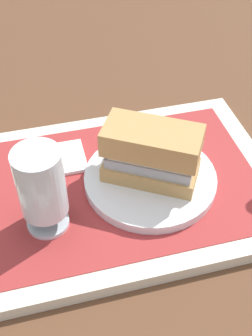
{
  "coord_description": "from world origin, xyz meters",
  "views": [
    {
      "loc": [
        0.11,
        0.43,
        0.49
      ],
      "look_at": [
        0.0,
        0.0,
        0.05
      ],
      "focal_mm": 47.54,
      "sensor_mm": 36.0,
      "label": 1
    }
  ],
  "objects": [
    {
      "name": "plate",
      "position": [
        -0.03,
        0.01,
        0.03
      ],
      "size": [
        0.19,
        0.19,
        0.01
      ],
      "primitive_type": "cylinder",
      "color": "white",
      "rests_on": "placemat"
    },
    {
      "name": "napkin_folded",
      "position": [
        0.09,
        -0.07,
        0.02
      ],
      "size": [
        0.09,
        0.07,
        0.01
      ],
      "primitive_type": "cube",
      "color": "white",
      "rests_on": "placemat"
    },
    {
      "name": "placemat",
      "position": [
        0.0,
        0.0,
        0.02
      ],
      "size": [
        0.38,
        0.27,
        0.0
      ],
      "primitive_type": "cube",
      "color": "#9E2D2D",
      "rests_on": "tray"
    },
    {
      "name": "beer_glass",
      "position": [
        0.12,
        0.05,
        0.09
      ],
      "size": [
        0.06,
        0.06,
        0.12
      ],
      "color": "silver",
      "rests_on": "placemat"
    },
    {
      "name": "sandwich",
      "position": [
        -0.03,
        0.01,
        0.08
      ],
      "size": [
        0.14,
        0.12,
        0.08
      ],
      "rotation": [
        0.0,
        0.0,
        -0.54
      ],
      "color": "tan",
      "rests_on": "plate"
    },
    {
      "name": "tray",
      "position": [
        0.0,
        0.0,
        0.01
      ],
      "size": [
        0.44,
        0.32,
        0.02
      ],
      "primitive_type": "cube",
      "color": "beige",
      "rests_on": "ground_plane"
    },
    {
      "name": "ground_plane",
      "position": [
        0.0,
        0.0,
        0.0
      ],
      "size": [
        3.0,
        3.0,
        0.0
      ],
      "primitive_type": "plane",
      "color": "brown"
    }
  ]
}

